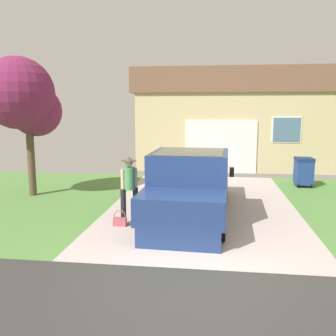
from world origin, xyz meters
TOP-DOWN VIEW (x-y plane):
  - ground at (0.00, -1.86)m, footprint 29.20×18.60m
  - pickup_truck at (-0.28, 3.11)m, footprint 2.08×5.66m
  - person_with_hat at (-1.71, 2.45)m, footprint 0.39×0.37m
  - handbag at (-1.89, 2.18)m, footprint 0.31×0.14m
  - house_with_garage at (2.25, 12.83)m, footprint 11.37×5.91m
  - neighbor_tree at (-5.56, 4.79)m, footprint 2.19×2.54m
  - wheeled_trash_bin at (3.50, 7.47)m, footprint 0.60×0.72m

SIDE VIEW (x-z plane):
  - ground at x=0.00m, z-range -0.10..0.08m
  - handbag at x=-1.89m, z-range -0.07..0.31m
  - wheeled_trash_bin at x=3.50m, z-range 0.04..1.08m
  - pickup_truck at x=-0.28m, z-range -0.10..1.62m
  - person_with_hat at x=-1.71m, z-range 0.13..1.77m
  - house_with_garage at x=2.25m, z-range 0.03..4.60m
  - neighbor_tree at x=-5.56m, z-range 0.90..5.23m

